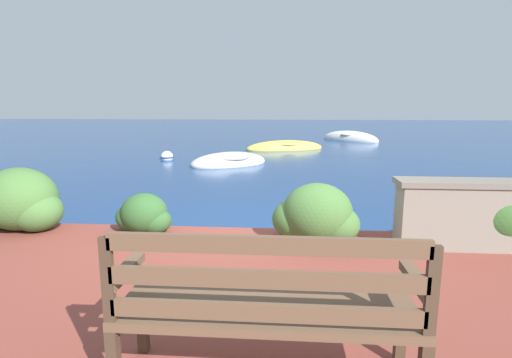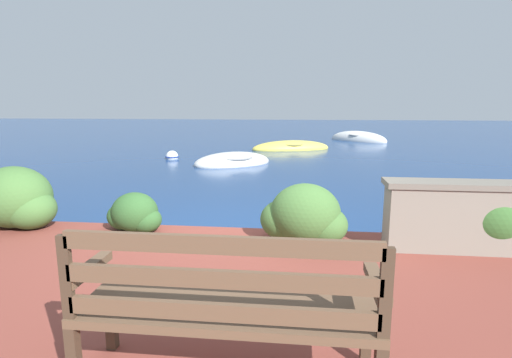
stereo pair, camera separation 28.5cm
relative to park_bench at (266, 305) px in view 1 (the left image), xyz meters
name	(u,v)px [view 1 (the left image)]	position (x,y,z in m)	size (l,w,h in m)	color
ground_plane	(238,244)	(-0.50, 2.85, -0.71)	(80.00, 80.00, 0.00)	navy
park_bench	(266,305)	(0.00, 0.00, 0.00)	(1.65, 0.48, 0.93)	#433123
stone_wall	(472,214)	(2.10, 2.34, -0.11)	(1.63, 0.39, 0.75)	gray
hedge_clump_far_left	(19,203)	(-3.20, 2.59, -0.15)	(1.14, 0.82, 0.78)	#426B33
hedge_clump_left	(144,215)	(-1.63, 2.59, -0.28)	(0.71, 0.51, 0.48)	#2D5628
hedge_clump_centre	(316,216)	(0.44, 2.43, -0.20)	(0.99, 0.71, 0.67)	#426B33
hedge_clump_right	(494,216)	(2.42, 2.51, -0.17)	(1.06, 0.76, 0.72)	#38662D
rowboat_nearest	(229,163)	(-1.59, 9.55, -0.65)	(2.67, 2.40, 0.64)	silver
rowboat_mid	(285,148)	(0.03, 13.58, -0.65)	(3.27, 2.05, 0.63)	#DBC64C
rowboat_far	(350,139)	(3.14, 17.57, -0.64)	(2.86, 2.79, 0.84)	silver
mooring_buoy	(167,157)	(-3.73, 10.50, -0.64)	(0.44, 0.44, 0.40)	white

